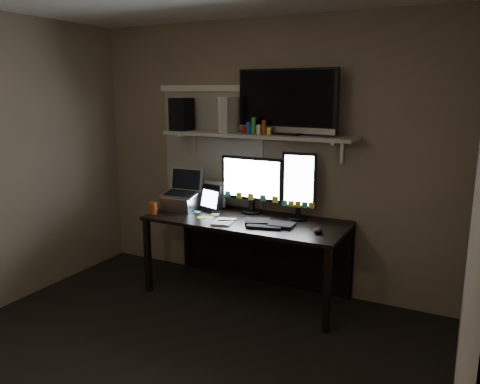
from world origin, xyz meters
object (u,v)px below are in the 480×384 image
Objects in this scene: desk at (252,234)px; cup at (153,208)px; speaker at (182,114)px; keyboard at (269,223)px; monitor_landscape at (252,184)px; mouse at (318,230)px; monitor_portrait at (299,186)px; laptop at (180,190)px; game_console at (231,115)px; tv at (287,102)px; tablet at (211,200)px.

desk is 0.95m from cup.
keyboard is at bearing -16.07° from speaker.
monitor_landscape is 5.62× the size of mouse.
monitor_landscape is at bearing 1.00° from speaker.
monitor_portrait reaches higher than laptop.
game_console is 1.04× the size of speaker.
cup is at bearing -122.94° from laptop.
laptop is 0.74m from speaker.
monitor_landscape is at bearing 121.64° from keyboard.
monitor_portrait is at bearing 44.80° from keyboard.
game_console reaches higher than laptop.
cup is (-0.85, -0.36, 0.23)m from desk.
tv is (0.99, 0.21, 0.84)m from laptop.
monitor_landscape is 1.61× the size of laptop.
tv reaches higher than laptop.
tv is (1.13, 0.46, 0.98)m from cup.
tablet reaches higher than cup.
tablet is at bearing -129.33° from game_console.
tv is (0.33, 0.00, 0.76)m from monitor_landscape.
monitor_portrait is 0.43m from keyboard.
speaker reaches higher than keyboard.
monitor_portrait reaches higher than keyboard.
game_console is (-0.55, -0.00, -0.12)m from tv.
keyboard is at bearing -43.22° from monitor_landscape.
keyboard is 0.48× the size of tv.
laptop is 1.25× the size of speaker.
tv is 3.04× the size of speaker.
monitor_portrait is at bearing 5.53° from game_console.
monitor_portrait is (0.47, -0.03, 0.03)m from monitor_landscape.
laptop is at bearing -147.06° from game_console.
monitor_landscape is 1.38× the size of keyboard.
speaker is at bearing 107.53° from laptop.
game_console is (0.45, 0.21, 0.72)m from laptop.
tablet is (-0.68, 0.16, 0.10)m from keyboard.
desk is at bearing 3.38° from laptop.
mouse is 0.29× the size of laptop.
mouse is (0.70, -0.22, 0.20)m from desk.
monitor_landscape is at bearing 170.12° from monitor_portrait.
laptop is (-0.30, -0.07, 0.08)m from tablet.
tv is (0.70, 0.14, 0.92)m from tablet.
speaker reaches higher than laptop.
speaker reaches higher than monitor_landscape.
laptop is 3.52× the size of cup.
cup is at bearing -133.70° from game_console.
keyboard is at bearing -37.52° from desk.
tv is 0.56m from game_console.
tablet is 0.32m from laptop.
monitor_portrait is 2.41× the size of tablet.
game_console reaches higher than monitor_portrait.
mouse is (0.44, -0.02, 0.01)m from keyboard.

